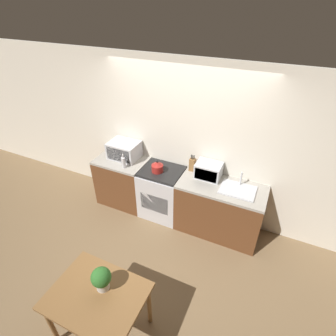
# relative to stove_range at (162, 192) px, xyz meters

# --- Properties ---
(ground_plane) EXTENTS (16.00, 16.00, 0.00)m
(ground_plane) POSITION_rel_stove_range_xyz_m (0.22, -0.77, -0.45)
(ground_plane) COLOR brown
(wall_back) EXTENTS (10.00, 0.06, 2.60)m
(wall_back) POSITION_rel_stove_range_xyz_m (0.22, 0.34, 0.85)
(wall_back) COLOR silver
(wall_back) RESTS_ON ground_plane
(counter_left_run) EXTENTS (0.88, 0.62, 0.90)m
(counter_left_run) POSITION_rel_stove_range_xyz_m (-0.78, 0.00, 0.00)
(counter_left_run) COLOR brown
(counter_left_run) RESTS_ON ground_plane
(counter_right_run) EXTENTS (1.31, 0.62, 0.90)m
(counter_right_run) POSITION_rel_stove_range_xyz_m (1.00, 0.00, 0.00)
(counter_right_run) COLOR brown
(counter_right_run) RESTS_ON ground_plane
(stove_range) EXTENTS (0.69, 0.62, 0.90)m
(stove_range) POSITION_rel_stove_range_xyz_m (0.00, 0.00, 0.00)
(stove_range) COLOR silver
(stove_range) RESTS_ON ground_plane
(kettle) EXTENTS (0.19, 0.19, 0.20)m
(kettle) POSITION_rel_stove_range_xyz_m (-0.05, -0.05, 0.54)
(kettle) COLOR maroon
(kettle) RESTS_ON stove_range
(microwave) EXTENTS (0.51, 0.39, 0.29)m
(microwave) POSITION_rel_stove_range_xyz_m (-0.77, 0.09, 0.60)
(microwave) COLOR silver
(microwave) RESTS_ON counter_left_run
(bottle) EXTENTS (0.07, 0.07, 0.26)m
(bottle) POSITION_rel_stove_range_xyz_m (-0.60, -0.18, 0.55)
(bottle) COLOR silver
(bottle) RESTS_ON counter_left_run
(knife_block) EXTENTS (0.09, 0.08, 0.28)m
(knife_block) POSITION_rel_stove_range_xyz_m (0.44, 0.21, 0.56)
(knife_block) COLOR brown
(knife_block) RESTS_ON counter_right_run
(toaster_oven) EXTENTS (0.39, 0.30, 0.24)m
(toaster_oven) POSITION_rel_stove_range_xyz_m (0.73, 0.14, 0.57)
(toaster_oven) COLOR silver
(toaster_oven) RESTS_ON counter_right_run
(sink_basin) EXTENTS (0.51, 0.37, 0.24)m
(sink_basin) POSITION_rel_stove_range_xyz_m (1.23, 0.01, 0.47)
(sink_basin) COLOR silver
(sink_basin) RESTS_ON counter_right_run
(dining_table) EXTENTS (0.97, 0.75, 0.73)m
(dining_table) POSITION_rel_stove_range_xyz_m (0.27, -2.08, 0.20)
(dining_table) COLOR brown
(dining_table) RESTS_ON ground_plane
(potted_plant) EXTENTS (0.21, 0.21, 0.28)m
(potted_plant) POSITION_rel_stove_range_xyz_m (0.28, -1.98, 0.44)
(potted_plant) COLOR beige
(potted_plant) RESTS_ON dining_table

